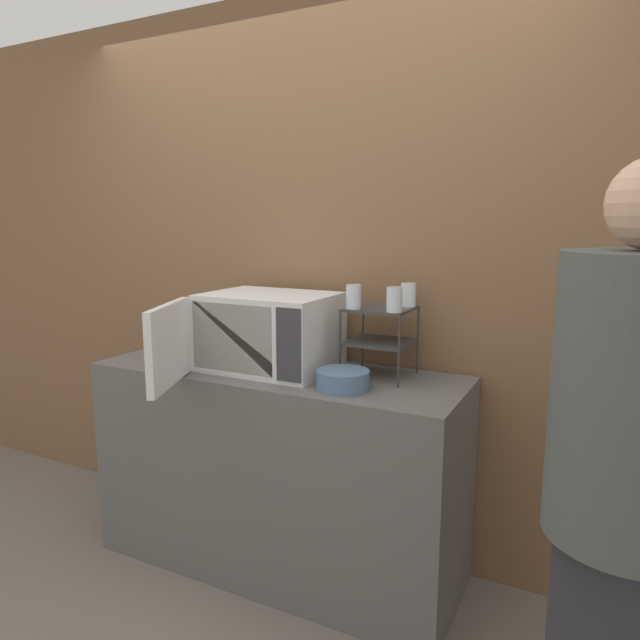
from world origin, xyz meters
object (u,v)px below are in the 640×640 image
(bowl, at_px, (343,380))
(microwave, at_px, (265,332))
(dish_rack, at_px, (380,327))
(glass_back_right, at_px, (408,295))
(glass_front_left, at_px, (354,297))
(glass_front_right, at_px, (394,300))
(person, at_px, (630,470))

(bowl, bearing_deg, microwave, 164.33)
(dish_rack, height_order, glass_back_right, glass_back_right)
(dish_rack, relative_size, glass_front_left, 2.97)
(microwave, relative_size, dish_rack, 2.82)
(glass_front_right, bearing_deg, microwave, -176.53)
(glass_front_right, xyz_separation_m, person, (0.83, -0.56, -0.31))
(dish_rack, distance_m, glass_front_left, 0.18)
(bowl, bearing_deg, glass_front_right, 46.53)
(dish_rack, height_order, bowl, dish_rack)
(glass_front_left, relative_size, bowl, 0.48)
(dish_rack, relative_size, glass_front_right, 2.97)
(glass_back_right, xyz_separation_m, glass_front_right, (-0.00, -0.17, 0.00))
(dish_rack, distance_m, person, 1.14)
(glass_front_right, xyz_separation_m, bowl, (-0.15, -0.16, -0.31))
(dish_rack, distance_m, glass_front_right, 0.18)
(microwave, bearing_deg, glass_front_left, 6.24)
(microwave, bearing_deg, glass_front_right, 3.47)
(glass_back_right, bearing_deg, bowl, -115.11)
(glass_back_right, height_order, bowl, glass_back_right)
(glass_front_left, bearing_deg, dish_rack, 41.55)
(glass_front_right, relative_size, bowl, 0.48)
(microwave, height_order, glass_front_right, glass_front_right)
(person, bearing_deg, dish_rack, 145.08)
(glass_back_right, bearing_deg, microwave, -161.00)
(glass_front_left, height_order, glass_back_right, same)
(glass_back_right, relative_size, bowl, 0.48)
(microwave, distance_m, glass_front_left, 0.44)
(glass_front_left, relative_size, glass_back_right, 1.00)
(microwave, bearing_deg, bowl, -15.67)
(dish_rack, height_order, glass_front_right, glass_front_right)
(bowl, bearing_deg, glass_front_left, 100.35)
(dish_rack, relative_size, person, 0.17)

